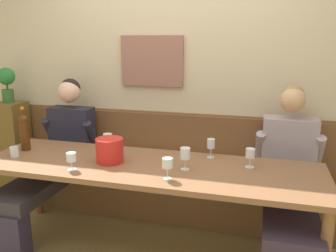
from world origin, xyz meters
TOP-DOWN VIEW (x-y plane):
  - room_wall_back at (-0.00, 1.09)m, footprint 6.80×0.12m
  - wood_wainscot_panel at (0.00, 1.04)m, footprint 6.80×0.03m
  - wall_bench at (0.00, 0.83)m, footprint 2.88×0.42m
  - dining_table at (0.00, 0.19)m, footprint 2.58×0.78m
  - person_center_right_seat at (-0.99, 0.48)m, footprint 0.53×1.19m
  - person_right_seat at (1.03, 0.49)m, footprint 0.54×1.19m
  - ice_bucket at (-0.30, 0.17)m, footprint 0.21×0.21m
  - wine_bottle_green_tall at (-1.11, 0.26)m, footprint 0.08×0.08m
  - wine_glass_near_bucket at (-0.49, -0.06)m, footprint 0.07×0.07m
  - wine_glass_right_end at (0.74, 0.33)m, footprint 0.07×0.07m
  - wine_glass_center_rear at (0.43, 0.48)m, footprint 0.06×0.06m
  - wine_glass_left_end at (-0.44, 0.43)m, footprint 0.08×0.08m
  - wine_glass_by_bottle at (0.29, 0.17)m, footprint 0.07×0.07m
  - wine_glass_mid_right at (0.22, -0.04)m, footprint 0.07×0.07m
  - water_tumbler_center at (-1.08, 0.08)m, footprint 0.07×0.07m
  - corner_pedestal at (-1.74, 0.86)m, footprint 0.28×0.28m
  - potted_plant at (-1.74, 0.86)m, footprint 0.18×0.18m

SIDE VIEW (x-z plane):
  - wall_bench at x=0.00m, z-range -0.19..0.75m
  - wood_wainscot_panel at x=0.00m, z-range 0.00..0.95m
  - corner_pedestal at x=-1.74m, z-range 0.00..1.00m
  - person_center_right_seat at x=-0.99m, z-range -0.02..1.25m
  - person_right_seat at x=1.03m, z-range -0.02..1.26m
  - dining_table at x=0.00m, z-range 0.29..1.01m
  - water_tumbler_center at x=-1.08m, z-range 0.72..0.81m
  - wine_glass_near_bucket at x=-0.49m, z-range 0.75..0.88m
  - ice_bucket at x=-0.30m, z-range 0.72..0.91m
  - wine_glass_right_end at x=0.74m, z-range 0.75..0.89m
  - wine_glass_left_end at x=-0.44m, z-range 0.76..0.90m
  - wine_glass_center_rear at x=0.43m, z-range 0.75..0.91m
  - wine_glass_mid_right at x=0.22m, z-range 0.76..0.90m
  - wine_glass_by_bottle at x=0.29m, z-range 0.76..0.92m
  - wine_bottle_green_tall at x=-1.11m, z-range 0.70..1.07m
  - potted_plant at x=-1.74m, z-range 1.04..1.40m
  - room_wall_back at x=0.00m, z-range 0.00..2.80m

